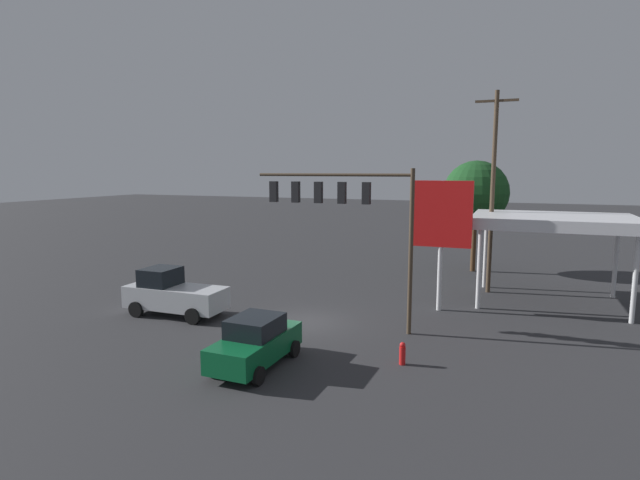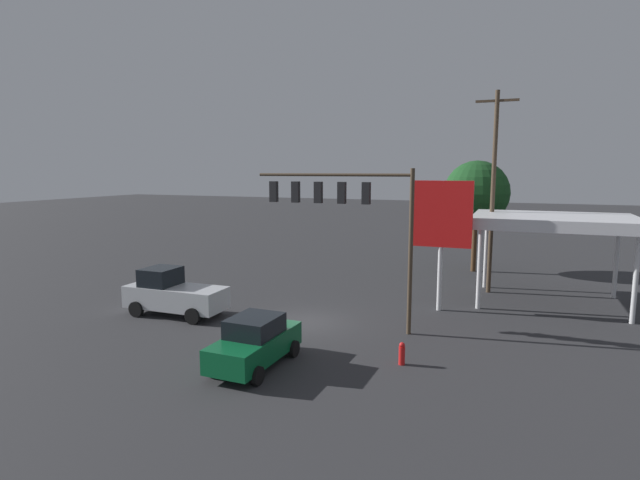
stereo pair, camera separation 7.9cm
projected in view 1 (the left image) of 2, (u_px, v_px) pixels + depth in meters
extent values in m
plane|color=#2D2D30|center=(305.00, 322.00, 24.40)|extent=(200.00, 200.00, 0.00)
cylinder|color=#473828|center=(411.00, 253.00, 22.10)|extent=(0.20, 0.20, 7.45)
cylinder|color=#473828|center=(332.00, 175.00, 23.00)|extent=(7.49, 0.14, 0.14)
cube|color=black|center=(366.00, 193.00, 22.50)|extent=(0.36, 0.28, 1.00)
sphere|color=#FF4141|center=(368.00, 186.00, 22.63)|extent=(0.22, 0.22, 0.22)
sphere|color=#392305|center=(368.00, 193.00, 22.67)|extent=(0.22, 0.22, 0.22)
sphere|color=black|center=(367.00, 200.00, 22.71)|extent=(0.22, 0.22, 0.22)
cube|color=black|center=(342.00, 193.00, 22.93)|extent=(0.36, 0.28, 1.00)
sphere|color=#FF4141|center=(343.00, 186.00, 23.06)|extent=(0.22, 0.22, 0.22)
sphere|color=#392305|center=(343.00, 193.00, 23.10)|extent=(0.22, 0.22, 0.22)
sphere|color=black|center=(343.00, 199.00, 23.14)|extent=(0.22, 0.22, 0.22)
cube|color=black|center=(318.00, 192.00, 23.36)|extent=(0.36, 0.28, 1.00)
sphere|color=#FF4141|center=(320.00, 186.00, 23.48)|extent=(0.22, 0.22, 0.22)
sphere|color=#392305|center=(320.00, 192.00, 23.53)|extent=(0.22, 0.22, 0.22)
sphere|color=black|center=(320.00, 199.00, 23.57)|extent=(0.22, 0.22, 0.22)
cube|color=black|center=(296.00, 192.00, 23.78)|extent=(0.36, 0.28, 1.00)
sphere|color=#FF4141|center=(297.00, 186.00, 23.91)|extent=(0.22, 0.22, 0.22)
sphere|color=#392305|center=(297.00, 192.00, 23.95)|extent=(0.22, 0.22, 0.22)
sphere|color=black|center=(297.00, 198.00, 24.00)|extent=(0.22, 0.22, 0.22)
cube|color=black|center=(274.00, 192.00, 24.21)|extent=(0.36, 0.28, 1.00)
sphere|color=#FF4141|center=(276.00, 185.00, 24.34)|extent=(0.22, 0.22, 0.22)
sphere|color=#392305|center=(276.00, 191.00, 24.38)|extent=(0.22, 0.22, 0.22)
sphere|color=black|center=(276.00, 198.00, 24.42)|extent=(0.22, 0.22, 0.22)
cylinder|color=#473828|center=(492.00, 194.00, 29.55)|extent=(0.26, 0.26, 11.94)
cube|color=#473828|center=(497.00, 101.00, 28.80)|extent=(2.40, 0.14, 0.14)
cube|color=silver|center=(553.00, 221.00, 27.26)|extent=(8.34, 6.44, 0.60)
cube|color=red|center=(550.00, 216.00, 30.24)|extent=(8.34, 0.06, 0.36)
cylinder|color=silver|center=(616.00, 261.00, 28.71)|extent=(0.24, 0.24, 4.30)
cylinder|color=silver|center=(485.00, 254.00, 31.32)|extent=(0.24, 0.24, 4.30)
cylinder|color=silver|center=(635.00, 280.00, 23.88)|extent=(0.24, 0.24, 4.30)
cylinder|color=silver|center=(479.00, 269.00, 26.50)|extent=(0.24, 0.24, 4.30)
cylinder|color=silver|center=(441.00, 246.00, 25.99)|extent=(0.24, 0.24, 6.83)
cube|color=red|center=(442.00, 214.00, 25.75)|extent=(3.09, 0.24, 3.44)
cube|color=black|center=(442.00, 214.00, 25.87)|extent=(2.16, 0.04, 1.20)
cube|color=#0C592D|center=(256.00, 346.00, 18.79)|extent=(1.89, 4.44, 0.90)
cube|color=black|center=(255.00, 326.00, 18.67)|extent=(1.70, 2.03, 0.70)
cylinder|color=black|center=(258.00, 376.00, 17.19)|extent=(0.23, 0.66, 0.66)
cylinder|color=black|center=(214.00, 368.00, 17.90)|extent=(0.23, 0.66, 0.66)
cylinder|color=black|center=(294.00, 349.00, 19.80)|extent=(0.23, 0.66, 0.66)
cylinder|color=black|center=(254.00, 343.00, 20.51)|extent=(0.23, 0.66, 0.66)
cube|color=silver|center=(176.00, 297.00, 25.40)|extent=(5.23, 2.08, 1.10)
cube|color=black|center=(161.00, 276.00, 25.58)|extent=(1.63, 1.86, 0.90)
cylinder|color=black|center=(136.00, 309.00, 25.13)|extent=(0.80, 0.23, 0.80)
cylinder|color=black|center=(162.00, 300.00, 27.02)|extent=(0.80, 0.23, 0.80)
cylinder|color=black|center=(193.00, 316.00, 23.94)|extent=(0.80, 0.23, 0.80)
cylinder|color=black|center=(216.00, 306.00, 25.83)|extent=(0.80, 0.23, 0.80)
cylinder|color=#4C331E|center=(474.00, 243.00, 36.39)|extent=(0.36, 0.36, 4.11)
sphere|color=#19471E|center=(476.00, 193.00, 35.87)|extent=(4.64, 4.64, 4.64)
cylinder|color=red|center=(402.00, 356.00, 19.01)|extent=(0.24, 0.24, 0.70)
sphere|color=red|center=(403.00, 345.00, 18.95)|extent=(0.22, 0.22, 0.22)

